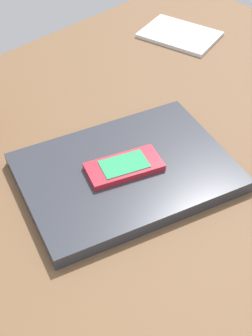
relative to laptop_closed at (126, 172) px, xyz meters
The scene contains 4 objects.
desk_surface 6.88cm from the laptop_closed, 57.50° to the left, with size 120.00×80.00×3.00cm, color brown.
laptop_closed is the anchor object (origin of this frame).
cell_phone_on_laptop 1.70cm from the laptop_closed, 168.68° to the right, with size 12.76×9.17×1.16cm.
notepad 46.53cm from the laptop_closed, 31.58° to the left, with size 11.64×16.47×0.80cm, color white.
Camera 1 is at (-39.34, -43.46, 55.73)cm, focal length 50.39 mm.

